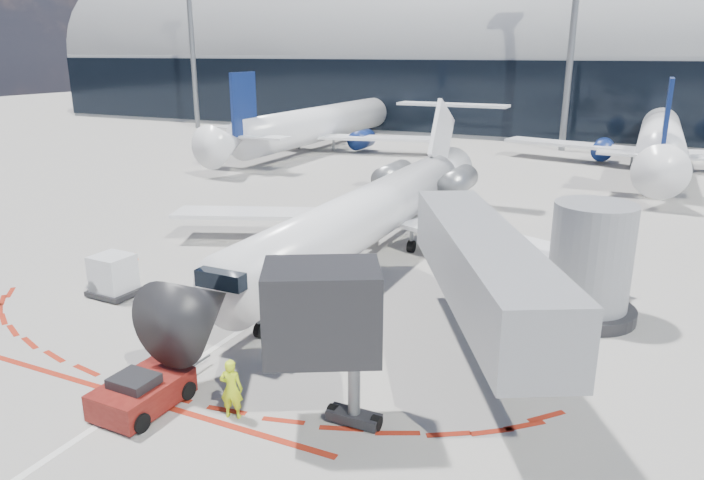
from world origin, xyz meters
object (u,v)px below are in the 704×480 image
at_px(pushback_tug, 142,392).
at_px(uld_container, 113,276).
at_px(regional_jet, 374,210).
at_px(ramp_worker, 231,389).

bearing_deg(pushback_tug, uld_container, 140.98).
relative_size(regional_jet, pushback_tug, 6.53).
height_order(pushback_tug, uld_container, uld_container).
relative_size(ramp_worker, uld_container, 0.91).
bearing_deg(uld_container, pushback_tug, -37.70).
relative_size(pushback_tug, uld_container, 2.23).
xyz_separation_m(regional_jet, uld_container, (-8.24, -10.19, -1.60)).
xyz_separation_m(ramp_worker, uld_container, (-10.54, 5.81, -0.01)).
height_order(regional_jet, pushback_tug, regional_jet).
bearing_deg(pushback_tug, ramp_worker, 16.58).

